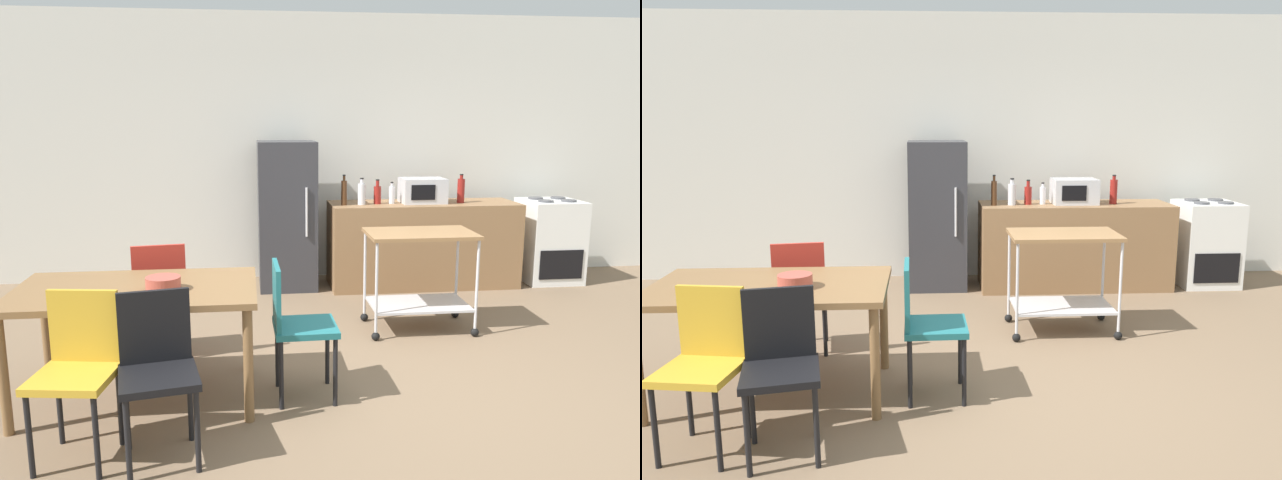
{
  "view_description": "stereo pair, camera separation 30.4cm",
  "coord_description": "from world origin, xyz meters",
  "views": [
    {
      "loc": [
        -0.97,
        -3.8,
        1.8
      ],
      "look_at": [
        -0.38,
        1.2,
        0.8
      ],
      "focal_mm": 34.99,
      "sensor_mm": 36.0,
      "label": 1
    },
    {
      "loc": [
        -0.66,
        -3.83,
        1.8
      ],
      "look_at": [
        -0.38,
        1.2,
        0.8
      ],
      "focal_mm": 34.99,
      "sensor_mm": 36.0,
      "label": 2
    }
  ],
  "objects": [
    {
      "name": "ground_plane",
      "position": [
        0.0,
        0.0,
        0.0
      ],
      "size": [
        12.0,
        12.0,
        0.0
      ],
      "primitive_type": "plane",
      "color": "brown"
    },
    {
      "name": "back_wall",
      "position": [
        0.0,
        3.2,
        1.45
      ],
      "size": [
        8.4,
        0.12,
        2.9
      ],
      "primitive_type": "cube",
      "color": "silver",
      "rests_on": "ground_plane"
    },
    {
      "name": "kitchen_counter",
      "position": [
        0.9,
        2.6,
        0.45
      ],
      "size": [
        2.0,
        0.64,
        0.9
      ],
      "primitive_type": "cube",
      "color": "olive",
      "rests_on": "ground_plane"
    },
    {
      "name": "dining_table",
      "position": [
        -1.67,
        0.08,
        0.67
      ],
      "size": [
        1.5,
        0.9,
        0.75
      ],
      "color": "brown",
      "rests_on": "ground_plane"
    },
    {
      "name": "chair_black",
      "position": [
        -1.46,
        -0.63,
        0.52
      ],
      "size": [
        0.47,
        0.47,
        0.89
      ],
      "rotation": [
        0.0,
        0.0,
        0.19
      ],
      "color": "black",
      "rests_on": "ground_plane"
    },
    {
      "name": "chair_red",
      "position": [
        -1.63,
        0.81,
        0.52
      ],
      "size": [
        0.45,
        0.45,
        0.89
      ],
      "rotation": [
        0.0,
        0.0,
        3.29
      ],
      "color": "#B72D23",
      "rests_on": "ground_plane"
    },
    {
      "name": "chair_teal",
      "position": [
        -0.68,
        -0.0,
        0.52
      ],
      "size": [
        0.41,
        0.41,
        0.89
      ],
      "rotation": [
        0.0,
        0.0,
        1.59
      ],
      "color": "#1E666B",
      "rests_on": "ground_plane"
    },
    {
      "name": "chair_mustard",
      "position": [
        -1.87,
        -0.58,
        0.52
      ],
      "size": [
        0.46,
        0.46,
        0.89
      ],
      "rotation": [
        0.0,
        0.0,
        -0.15
      ],
      "color": "gold",
      "rests_on": "ground_plane"
    },
    {
      "name": "stove_oven",
      "position": [
        2.35,
        2.62,
        0.45
      ],
      "size": [
        0.6,
        0.61,
        0.92
      ],
      "color": "white",
      "rests_on": "ground_plane"
    },
    {
      "name": "refrigerator",
      "position": [
        -0.55,
        2.7,
        0.78
      ],
      "size": [
        0.6,
        0.63,
        1.55
      ],
      "color": "#333338",
      "rests_on": "ground_plane"
    },
    {
      "name": "kitchen_cart",
      "position": [
        0.47,
        1.2,
        0.57
      ],
      "size": [
        0.91,
        0.57,
        0.85
      ],
      "color": "olive",
      "rests_on": "ground_plane"
    },
    {
      "name": "bottle_soda",
      "position": [
        0.03,
        2.51,
        1.03
      ],
      "size": [
        0.06,
        0.06,
        0.31
      ],
      "color": "#4C2D19",
      "rests_on": "kitchen_counter"
    },
    {
      "name": "bottle_olive_oil",
      "position": [
        0.22,
        2.53,
        1.02
      ],
      "size": [
        0.08,
        0.08,
        0.28
      ],
      "color": "silver",
      "rests_on": "kitchen_counter"
    },
    {
      "name": "bottle_sesame_oil",
      "position": [
        0.39,
        2.57,
        1.0
      ],
      "size": [
        0.08,
        0.08,
        0.26
      ],
      "color": "maroon",
      "rests_on": "kitchen_counter"
    },
    {
      "name": "bottle_sparkling_water",
      "position": [
        0.55,
        2.58,
        1.0
      ],
      "size": [
        0.06,
        0.06,
        0.23
      ],
      "color": "silver",
      "rests_on": "kitchen_counter"
    },
    {
      "name": "microwave",
      "position": [
        0.89,
        2.6,
        1.03
      ],
      "size": [
        0.46,
        0.35,
        0.26
      ],
      "color": "silver",
      "rests_on": "kitchen_counter"
    },
    {
      "name": "bottle_vinegar",
      "position": [
        1.29,
        2.55,
        1.03
      ],
      "size": [
        0.08,
        0.08,
        0.3
      ],
      "color": "maroon",
      "rests_on": "kitchen_counter"
    },
    {
      "name": "fruit_bowl",
      "position": [
        -1.49,
        -0.01,
        0.79
      ],
      "size": [
        0.21,
        0.21,
        0.08
      ],
      "primitive_type": "cylinder",
      "color": "#B24C3F",
      "rests_on": "dining_table"
    }
  ]
}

